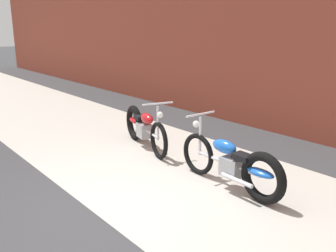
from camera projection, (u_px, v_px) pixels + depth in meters
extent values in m
plane|color=#38383A|center=(95.00, 214.00, 4.81)|extent=(80.00, 80.00, 0.00)
cube|color=#B2ADA3|center=(194.00, 179.00, 5.89)|extent=(36.00, 3.50, 0.01)
cube|color=brown|center=(322.00, 25.00, 7.39)|extent=(36.00, 0.50, 4.69)
torus|color=black|center=(159.00, 140.00, 6.71)|extent=(0.68, 0.25, 0.68)
torus|color=black|center=(134.00, 123.00, 7.84)|extent=(0.74, 0.31, 0.73)
cylinder|color=silver|center=(146.00, 129.00, 7.27)|extent=(1.21, 0.37, 0.06)
cube|color=#99999E|center=(144.00, 130.00, 7.35)|extent=(0.37, 0.29, 0.28)
ellipsoid|color=red|center=(147.00, 118.00, 7.14)|extent=(0.47, 0.30, 0.20)
ellipsoid|color=red|center=(135.00, 120.00, 7.78)|extent=(0.47, 0.29, 0.10)
cube|color=black|center=(140.00, 117.00, 7.47)|extent=(0.32, 0.26, 0.08)
cylinder|color=silver|center=(158.00, 123.00, 6.67)|extent=(0.05, 0.05, 0.62)
cylinder|color=silver|center=(158.00, 104.00, 6.57)|extent=(0.18, 0.57, 0.03)
sphere|color=white|center=(160.00, 115.00, 6.53)|extent=(0.11, 0.11, 0.11)
cylinder|color=silver|center=(147.00, 130.00, 7.64)|extent=(0.55, 0.20, 0.06)
torus|color=black|center=(198.00, 154.00, 6.01)|extent=(0.68, 0.10, 0.68)
torus|color=black|center=(263.00, 178.00, 5.01)|extent=(0.73, 0.15, 0.73)
cylinder|color=silver|center=(228.00, 163.00, 5.50)|extent=(1.24, 0.10, 0.06)
cube|color=#99999E|center=(232.00, 167.00, 5.45)|extent=(0.33, 0.23, 0.28)
ellipsoid|color=blue|center=(224.00, 146.00, 5.50)|extent=(0.45, 0.20, 0.20)
ellipsoid|color=blue|center=(260.00, 173.00, 5.03)|extent=(0.45, 0.19, 0.10)
cube|color=black|center=(243.00, 157.00, 5.24)|extent=(0.29, 0.21, 0.08)
cylinder|color=silver|center=(200.00, 136.00, 5.90)|extent=(0.05, 0.05, 0.62)
cylinder|color=silver|center=(201.00, 114.00, 5.80)|extent=(0.05, 0.58, 0.03)
sphere|color=white|center=(196.00, 124.00, 5.92)|extent=(0.11, 0.11, 0.11)
cylinder|color=silver|center=(237.00, 180.00, 5.20)|extent=(0.55, 0.08, 0.06)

